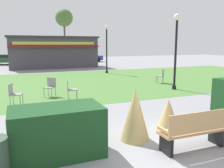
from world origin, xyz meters
TOP-DOWN VIEW (x-y plane):
  - ground_plane at (0.00, 0.00)m, footprint 80.00×80.00m
  - lawn_patch at (0.00, 10.53)m, footprint 36.00×12.00m
  - park_bench at (0.79, -0.17)m, footprint 1.71×0.55m
  - hedge_left at (-2.20, 0.76)m, footprint 1.96×1.10m
  - ornamental_grass_behind_left at (-0.21, 0.89)m, footprint 0.77×0.77m
  - ornamental_grass_behind_right at (1.00, 1.15)m, footprint 0.69×0.69m
  - lamppost_mid at (5.02, 6.16)m, footprint 0.36×0.36m
  - lamppost_far at (4.28, 14.49)m, footprint 0.36×0.36m
  - food_kiosk at (0.85, 21.59)m, footprint 9.12×4.48m
  - cafe_chair_west at (-0.78, 5.92)m, footprint 0.51×0.51m
  - cafe_chair_east at (5.56, 8.19)m, footprint 0.62×0.62m
  - cafe_chair_center at (-1.49, 6.93)m, footprint 0.62×0.62m
  - cafe_chair_north at (-3.09, 5.79)m, footprint 0.55×0.55m
  - parked_car_west_slot at (-4.62, 27.67)m, footprint 4.31×2.28m
  - parked_car_center_slot at (0.19, 27.67)m, footprint 4.34×2.32m
  - parked_car_east_slot at (6.36, 27.67)m, footprint 4.33×2.31m
  - tree_right_bg at (4.77, 34.78)m, footprint 2.80×2.80m

SIDE VIEW (x-z plane):
  - ground_plane at x=0.00m, z-range 0.00..0.00m
  - lawn_patch at x=0.00m, z-range 0.00..0.01m
  - ornamental_grass_behind_right at x=1.00m, z-range 0.00..0.91m
  - park_bench at x=0.79m, z-range 0.01..0.96m
  - cafe_chair_west at x=-0.78m, z-range 0.08..0.97m
  - cafe_chair_east at x=5.56m, z-range 0.08..0.97m
  - cafe_chair_center at x=-1.49m, z-range 0.08..0.97m
  - cafe_chair_north at x=-3.09m, z-range 0.08..0.97m
  - hedge_left at x=-2.20m, z-range 0.00..1.10m
  - parked_car_west_slot at x=-4.62m, z-range 0.04..1.24m
  - parked_car_center_slot at x=0.19m, z-range 0.04..1.24m
  - parked_car_east_slot at x=6.36m, z-range 0.04..1.24m
  - ornamental_grass_behind_left at x=-0.21m, z-range 0.00..1.36m
  - food_kiosk at x=0.85m, z-range 0.01..3.28m
  - lamppost_mid at x=5.02m, z-range 0.53..4.55m
  - lamppost_far at x=4.28m, z-range 0.53..4.55m
  - tree_right_bg at x=4.77m, z-range 2.56..10.63m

